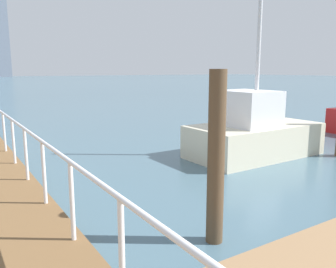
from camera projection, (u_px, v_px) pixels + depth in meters
name	position (u px, v px, depth m)	size (l,w,h in m)	color
ground_plane	(74.00, 133.00, 14.63)	(300.00, 300.00, 0.00)	#476675
boardwalk_railing	(55.00, 165.00, 5.03)	(0.06, 28.50, 1.08)	white
dock_piling_1	(216.00, 159.00, 5.11)	(0.26, 0.26, 2.60)	brown
moored_boat_2	(253.00, 133.00, 10.50)	(4.09, 2.09, 6.03)	beige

